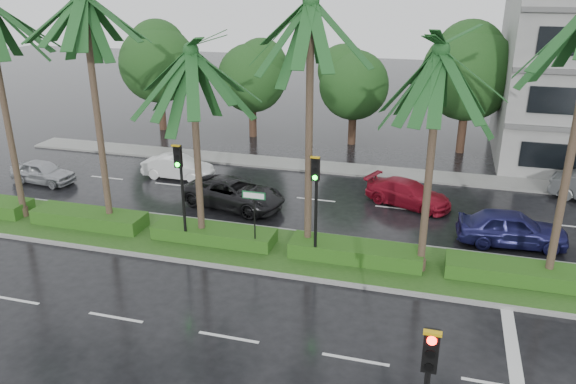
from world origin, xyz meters
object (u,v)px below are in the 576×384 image
(signal_median_left, at_px, (181,180))
(car_darkgrey, at_px, (234,193))
(car_blue, at_px, (512,228))
(street_sign, at_px, (254,207))
(car_white, at_px, (178,167))
(car_silver, at_px, (43,172))
(car_red, at_px, (408,193))

(signal_median_left, xyz_separation_m, car_darkgrey, (0.37, 4.77, -2.30))
(car_darkgrey, xyz_separation_m, car_blue, (12.63, -0.74, 0.05))
(street_sign, bearing_deg, car_white, 133.19)
(street_sign, height_order, car_silver, street_sign)
(car_red, bearing_deg, car_blue, -103.91)
(car_silver, distance_m, car_blue, 23.88)
(car_darkgrey, height_order, car_blue, car_blue)
(car_silver, xyz_separation_m, car_white, (6.72, 2.69, 0.03))
(car_silver, distance_m, car_darkgrey, 11.23)
(signal_median_left, height_order, car_white, signal_median_left)
(street_sign, bearing_deg, car_darkgrey, 119.87)
(street_sign, distance_m, car_silver, 14.78)
(street_sign, relative_size, car_red, 0.61)
(car_darkgrey, relative_size, car_red, 1.18)
(car_silver, relative_size, car_darkgrey, 0.72)
(car_blue, bearing_deg, street_sign, 106.91)
(car_darkgrey, xyz_separation_m, car_red, (8.13, 2.48, -0.08))
(signal_median_left, distance_m, car_blue, 13.79)
(car_red, bearing_deg, street_sign, 163.71)
(car_blue, bearing_deg, signal_median_left, 103.09)
(car_red, relative_size, car_blue, 0.97)
(street_sign, distance_m, car_blue, 10.80)
(signal_median_left, bearing_deg, car_silver, 154.89)
(car_white, bearing_deg, street_sign, -136.36)
(street_sign, bearing_deg, car_red, 52.09)
(street_sign, relative_size, car_darkgrey, 0.52)
(car_silver, bearing_deg, signal_median_left, -110.12)
(car_silver, relative_size, car_white, 0.93)
(car_silver, xyz_separation_m, car_darkgrey, (11.22, -0.32, 0.08))
(car_red, distance_m, car_blue, 5.53)
(car_white, height_order, car_blue, car_blue)
(street_sign, distance_m, car_red, 9.08)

